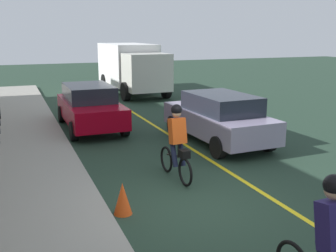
{
  "coord_description": "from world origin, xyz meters",
  "views": [
    {
      "loc": [
        -6.82,
        3.38,
        3.44
      ],
      "look_at": [
        2.9,
        -0.48,
        1.0
      ],
      "focal_mm": 43.08,
      "sensor_mm": 36.0,
      "label": 1
    }
  ],
  "objects_px": {
    "parked_sedan_rear": "(90,106)",
    "traffic_cone_near": "(123,198)",
    "patrol_sedan": "(218,117)",
    "cyclist_lead": "(177,143)",
    "cyclist_follow": "(330,247)",
    "box_truck_background": "(131,66)"
  },
  "relations": [
    {
      "from": "cyclist_lead",
      "to": "traffic_cone_near",
      "type": "height_order",
      "value": "cyclist_lead"
    },
    {
      "from": "cyclist_follow",
      "to": "traffic_cone_near",
      "type": "bearing_deg",
      "value": 20.71
    },
    {
      "from": "parked_sedan_rear",
      "to": "traffic_cone_near",
      "type": "bearing_deg",
      "value": -6.35
    },
    {
      "from": "box_truck_background",
      "to": "parked_sedan_rear",
      "type": "bearing_deg",
      "value": -27.31
    },
    {
      "from": "cyclist_follow",
      "to": "cyclist_lead",
      "type": "bearing_deg",
      "value": -3.95
    },
    {
      "from": "patrol_sedan",
      "to": "box_truck_background",
      "type": "xyz_separation_m",
      "value": [
        11.36,
        -0.54,
        0.73
      ]
    },
    {
      "from": "cyclist_lead",
      "to": "box_truck_background",
      "type": "xyz_separation_m",
      "value": [
        13.93,
        -3.05,
        0.64
      ]
    },
    {
      "from": "cyclist_follow",
      "to": "traffic_cone_near",
      "type": "relative_size",
      "value": 2.87
    },
    {
      "from": "cyclist_follow",
      "to": "box_truck_background",
      "type": "relative_size",
      "value": 0.27
    },
    {
      "from": "box_truck_background",
      "to": "traffic_cone_near",
      "type": "distance_m",
      "value": 16.04
    },
    {
      "from": "parked_sedan_rear",
      "to": "cyclist_lead",
      "type": "bearing_deg",
      "value": 8.28
    },
    {
      "from": "parked_sedan_rear",
      "to": "traffic_cone_near",
      "type": "distance_m",
      "value": 7.44
    },
    {
      "from": "patrol_sedan",
      "to": "cyclist_lead",
      "type": "bearing_deg",
      "value": 133.56
    },
    {
      "from": "box_truck_background",
      "to": "traffic_cone_near",
      "type": "xyz_separation_m",
      "value": [
        -15.27,
        4.75,
        -1.23
      ]
    },
    {
      "from": "cyclist_lead",
      "to": "box_truck_background",
      "type": "bearing_deg",
      "value": -15.14
    },
    {
      "from": "cyclist_lead",
      "to": "patrol_sedan",
      "type": "height_order",
      "value": "cyclist_lead"
    },
    {
      "from": "patrol_sedan",
      "to": "parked_sedan_rear",
      "type": "xyz_separation_m",
      "value": [
        3.46,
        3.39,
        0.0
      ]
    },
    {
      "from": "parked_sedan_rear",
      "to": "patrol_sedan",
      "type": "bearing_deg",
      "value": 44.41
    },
    {
      "from": "cyclist_lead",
      "to": "cyclist_follow",
      "type": "height_order",
      "value": "same"
    },
    {
      "from": "cyclist_follow",
      "to": "parked_sedan_rear",
      "type": "height_order",
      "value": "cyclist_follow"
    },
    {
      "from": "box_truck_background",
      "to": "cyclist_lead",
      "type": "bearing_deg",
      "value": -13.19
    },
    {
      "from": "parked_sedan_rear",
      "to": "traffic_cone_near",
      "type": "xyz_separation_m",
      "value": [
        -7.37,
        0.82,
        -0.51
      ]
    }
  ]
}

